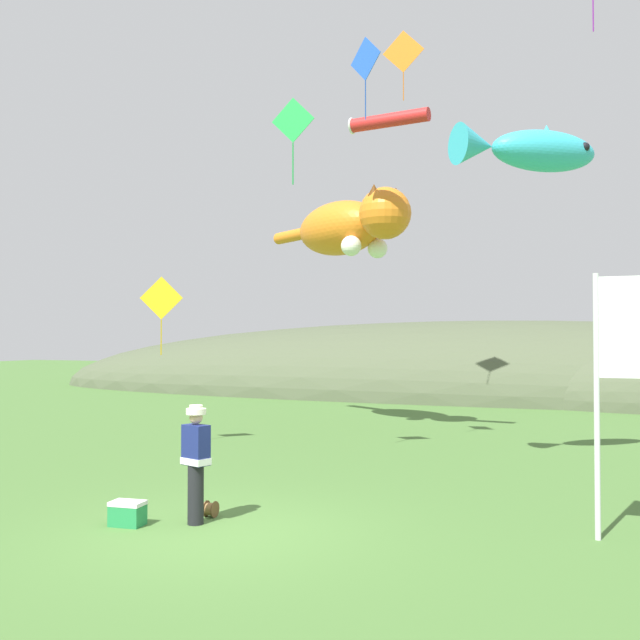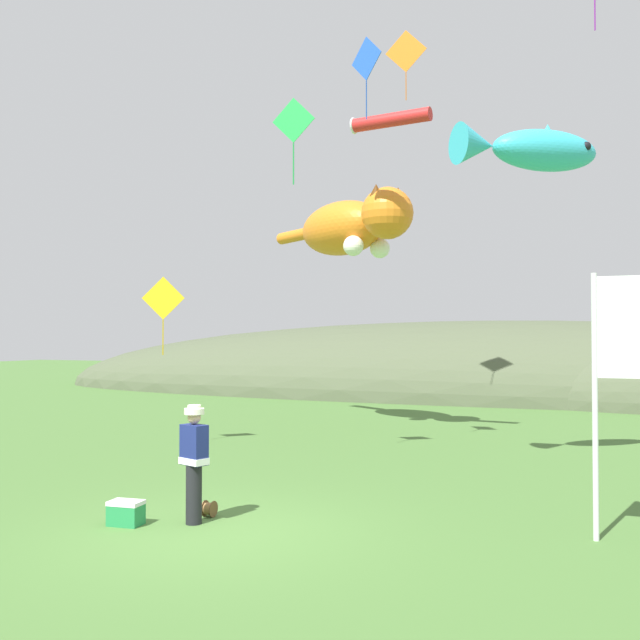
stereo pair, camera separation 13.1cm
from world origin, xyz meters
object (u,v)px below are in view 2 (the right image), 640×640
object	(u,v)px
kite_fish_windsock	(530,149)
kite_diamond_blue	(366,60)
festival_banner_pole	(608,365)
kite_diamond_gold	(163,299)
kite_spool	(209,509)
kite_tube_streamer	(390,120)
kite_diamond_orange	(406,52)
kite_diamond_green	(294,121)
festival_attendant	(194,460)
picnic_cooler	(126,513)
kite_giant_cat	(351,227)

from	to	relation	value
kite_fish_windsock	kite_diamond_blue	size ratio (longest dim) A/B	1.60
kite_fish_windsock	festival_banner_pole	bearing A→B (deg)	-72.76
kite_fish_windsock	kite_diamond_gold	xyz separation A→B (m)	(-9.01, 0.04, -2.93)
kite_diamond_blue	kite_spool	bearing A→B (deg)	-96.96
kite_tube_streamer	kite_diamond_orange	distance (m)	5.41
kite_fish_windsock	kite_diamond_green	world-z (taller)	kite_diamond_green
kite_diamond_green	kite_diamond_gold	distance (m)	5.80
kite_fish_windsock	kite_tube_streamer	bearing A→B (deg)	145.86
festival_banner_pole	kite_diamond_gold	bearing A→B (deg)	155.71
festival_attendant	kite_diamond_orange	world-z (taller)	kite_diamond_orange
kite_diamond_blue	kite_tube_streamer	bearing A→B (deg)	93.56
kite_fish_windsock	kite_diamond_green	size ratio (longest dim) A/B	1.64
kite_tube_streamer	kite_diamond_orange	xyz separation A→B (m)	(-0.66, 4.11, 3.45)
kite_spool	picnic_cooler	bearing A→B (deg)	-135.40
picnic_cooler	kite_diamond_blue	distance (m)	11.26
kite_fish_windsock	kite_diamond_orange	xyz separation A→B (m)	(-4.42, 6.66, 5.21)
kite_diamond_green	kite_diamond_gold	xyz separation A→B (m)	(-4.27, 1.45, -3.65)
kite_spool	kite_diamond_gold	distance (m)	8.15
picnic_cooler	festival_attendant	bearing A→B (deg)	26.19
kite_giant_cat	kite_tube_streamer	size ratio (longest dim) A/B	2.57
kite_diamond_orange	festival_banner_pole	bearing A→B (deg)	-62.63
kite_diamond_blue	kite_diamond_gold	xyz separation A→B (m)	(-5.39, -0.14, -5.40)
kite_tube_streamer	kite_diamond_gold	world-z (taller)	kite_tube_streamer
picnic_cooler	festival_banner_pole	world-z (taller)	festival_banner_pole
kite_spool	festival_banner_pole	world-z (taller)	festival_banner_pole
picnic_cooler	festival_banner_pole	size ratio (longest dim) A/B	0.14
picnic_cooler	kite_tube_streamer	xyz separation A→B (m)	(1.45, 8.98, 8.28)
festival_banner_pole	kite_tube_streamer	distance (m)	10.78
kite_spool	kite_giant_cat	world-z (taller)	kite_giant_cat
kite_diamond_gold	kite_diamond_orange	bearing A→B (deg)	55.31
picnic_cooler	kite_giant_cat	world-z (taller)	kite_giant_cat
picnic_cooler	kite_diamond_green	bearing A→B (deg)	84.54
festival_attendant	kite_diamond_blue	size ratio (longest dim) A/B	0.92
kite_giant_cat	kite_diamond_orange	bearing A→B (deg)	42.53
kite_giant_cat	kite_diamond_orange	world-z (taller)	kite_diamond_orange
festival_banner_pole	kite_diamond_gold	xyz separation A→B (m)	(-10.46, 4.72, 1.36)
kite_spool	kite_diamond_green	distance (m)	8.38
kite_diamond_green	kite_diamond_gold	world-z (taller)	kite_diamond_green
kite_giant_cat	kite_tube_streamer	world-z (taller)	kite_tube_streamer
kite_spool	kite_diamond_blue	distance (m)	10.72
kite_giant_cat	kite_diamond_orange	xyz separation A→B (m)	(1.40, 1.29, 5.71)
festival_banner_pole	kite_diamond_green	xyz separation A→B (m)	(-6.18, 3.26, 5.01)
kite_fish_windsock	kite_diamond_orange	bearing A→B (deg)	123.56
kite_spool	kite_diamond_blue	xyz separation A→B (m)	(0.70, 5.72, 9.04)
festival_attendant	kite_diamond_blue	world-z (taller)	kite_diamond_blue
festival_attendant	picnic_cooler	distance (m)	1.26
kite_tube_streamer	kite_diamond_green	distance (m)	4.22
kite_diamond_green	kite_diamond_blue	size ratio (longest dim) A/B	0.97
festival_banner_pole	kite_diamond_blue	bearing A→B (deg)	136.22
picnic_cooler	kite_giant_cat	distance (m)	13.26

